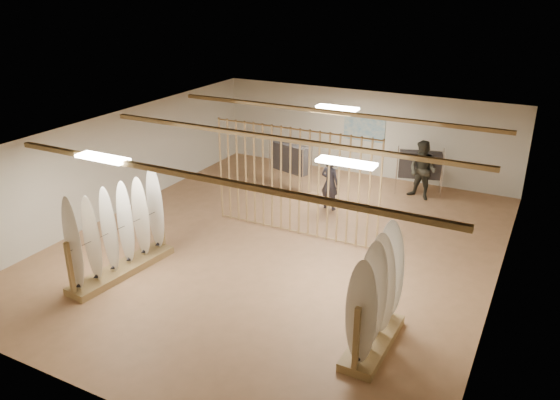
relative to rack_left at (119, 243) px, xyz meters
The scene contains 16 objects.
floor 3.85m from the rack_left, 48.71° to the left, with size 12.00×12.00×0.00m, color #9D714C.
ceiling 4.31m from the rack_left, 48.71° to the left, with size 12.00×12.00×0.00m, color gray.
wall_back 9.21m from the rack_left, 74.24° to the left, with size 12.00×12.00×0.00m, color beige.
wall_front 4.08m from the rack_left, 51.73° to the right, with size 12.00×12.00×0.00m, color beige.
wall_left 3.84m from the rack_left, 131.43° to the left, with size 12.00×12.00×0.00m, color beige.
wall_right 8.04m from the rack_left, 20.75° to the left, with size 12.00×12.00×0.00m, color beige.
ceiling_slats 4.27m from the rack_left, 48.71° to the left, with size 9.50×6.12×0.10m, color olive.
light_panels 4.28m from the rack_left, 48.71° to the left, with size 1.20×0.35×0.06m, color white.
bamboo_partition 4.46m from the rack_left, 55.58° to the left, with size 4.45×0.05×2.78m.
poster 9.21m from the rack_left, 74.21° to the left, with size 1.40×0.03×0.90m, color teal.
rack_left is the anchor object (origin of this frame).
rack_right 5.81m from the rack_left, ahead, with size 0.64×1.91×2.21m.
clothing_rack_a 6.57m from the rack_left, 81.78° to the left, with size 1.37×0.72×1.52m.
clothing_rack_b 9.12m from the rack_left, 59.55° to the left, with size 1.29×0.66×1.43m.
shopper_a 6.14m from the rack_left, 64.10° to the left, with size 0.64×0.43×1.74m, color #29272F.
shopper_b 8.91m from the rack_left, 57.47° to the left, with size 0.97×0.75×2.00m, color #312F26.
Camera 1 is at (5.57, -10.70, 6.12)m, focal length 35.00 mm.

